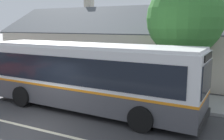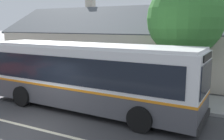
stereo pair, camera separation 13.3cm
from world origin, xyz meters
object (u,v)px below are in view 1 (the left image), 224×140
object	(u,v)px
bike_rack	(11,72)
street_tree_primary	(185,19)
transit_bus	(86,75)
bench_by_building	(43,75)
bench_down_street	(98,84)

from	to	relation	value
bike_rack	street_tree_primary	bearing A→B (deg)	6.65
street_tree_primary	transit_bus	bearing A→B (deg)	-131.99
transit_bus	street_tree_primary	xyz separation A→B (m)	(3.63, 4.04, 2.60)
bench_by_building	street_tree_primary	bearing A→B (deg)	6.44
transit_bus	bench_down_street	distance (m)	2.86
bench_by_building	bench_down_street	xyz separation A→B (m)	(4.55, -0.49, 0.00)
transit_bus	bench_by_building	distance (m)	6.24
bench_by_building	bike_rack	xyz separation A→B (m)	(-2.66, -0.34, 0.11)
bench_by_building	street_tree_primary	distance (m)	9.76
street_tree_primary	bike_rack	size ratio (longest dim) A/B	5.42
bench_by_building	bench_down_street	distance (m)	4.57
transit_bus	bike_rack	distance (m)	8.51
bench_down_street	street_tree_primary	xyz separation A→B (m)	(4.44, 1.51, 3.68)
street_tree_primary	bike_rack	distance (m)	12.26
street_tree_primary	bike_rack	world-z (taller)	street_tree_primary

